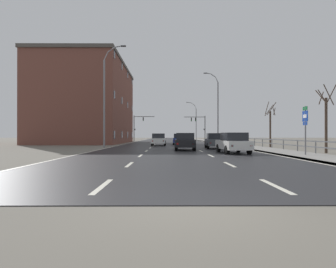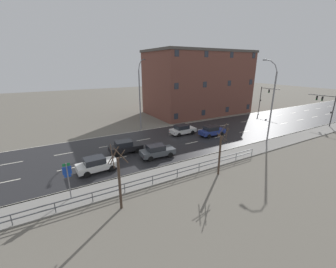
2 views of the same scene
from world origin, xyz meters
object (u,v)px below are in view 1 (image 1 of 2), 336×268
at_px(car_far_right, 185,141).
at_px(car_far_left, 179,139).
at_px(traffic_signal_left, 138,124).
at_px(car_distant, 215,141).
at_px(highway_sign, 305,124).
at_px(car_near_left, 159,139).
at_px(street_lamp_distant, 195,121).
at_px(traffic_signal_right, 200,124).
at_px(car_mid_centre, 233,143).
at_px(street_lamp_midground, 217,109).
at_px(street_lamp_left_bank, 106,97).
at_px(brick_building, 88,104).

relative_size(car_far_right, car_far_left, 1.01).
distance_m(traffic_signal_left, car_distant, 35.85).
distance_m(highway_sign, car_near_left, 20.38).
xyz_separation_m(street_lamp_distant, car_near_left, (-9.02, -40.59, -4.29)).
height_order(traffic_signal_right, car_far_left, traffic_signal_right).
height_order(car_near_left, car_mid_centre, same).
height_order(traffic_signal_right, car_mid_centre, traffic_signal_right).
relative_size(car_distant, car_mid_centre, 1.00).
bearing_deg(car_distant, street_lamp_midground, 81.97).
distance_m(street_lamp_midground, highway_sign, 26.25).
bearing_deg(car_far_right, car_distant, 45.01).
bearing_deg(highway_sign, car_mid_centre, 142.83).
xyz_separation_m(street_lamp_midground, traffic_signal_left, (-14.52, 17.97, -1.79)).
relative_size(street_lamp_distant, car_mid_centre, 2.51).
distance_m(street_lamp_left_bank, car_far_right, 11.41).
relative_size(street_lamp_left_bank, traffic_signal_right, 2.05).
bearing_deg(street_lamp_left_bank, car_mid_centre, -40.33).
distance_m(street_lamp_distant, car_near_left, 41.80).
bearing_deg(car_far_right, traffic_signal_right, 84.45).
relative_size(highway_sign, car_far_right, 0.78).
height_order(highway_sign, traffic_signal_left, traffic_signal_left).
xyz_separation_m(street_lamp_left_bank, traffic_signal_right, (14.17, 29.84, -1.76)).
height_order(street_lamp_midground, street_lamp_distant, street_lamp_midground).
height_order(car_far_right, brick_building, brick_building).
bearing_deg(highway_sign, car_distant, 111.99).
height_order(car_far_right, car_far_left, same).
bearing_deg(highway_sign, brick_building, 126.89).
bearing_deg(street_lamp_distant, traffic_signal_left, -135.27).
distance_m(car_near_left, car_mid_centre, 15.91).
height_order(car_distant, car_far_left, same).
bearing_deg(car_near_left, street_lamp_distant, 77.91).
bearing_deg(street_lamp_distant, car_mid_centre, -93.07).
xyz_separation_m(traffic_signal_left, car_far_right, (8.15, -36.72, -2.97)).
bearing_deg(street_lamp_distant, highway_sign, -89.03).
bearing_deg(car_far_left, car_mid_centre, -78.64).
distance_m(highway_sign, car_mid_centre, 5.13).
height_order(street_lamp_left_bank, traffic_signal_left, street_lamp_left_bank).
relative_size(street_lamp_distant, car_near_left, 2.55).
relative_size(street_lamp_distant, car_far_right, 2.50).
distance_m(car_mid_centre, car_far_left, 18.57).
bearing_deg(street_lamp_midground, car_far_left, -142.97).
height_order(traffic_signal_right, brick_building, brick_building).
relative_size(car_near_left, brick_building, 0.18).
bearing_deg(traffic_signal_right, street_lamp_distant, 87.46).
relative_size(car_mid_centre, car_far_left, 1.01).
xyz_separation_m(traffic_signal_left, car_distant, (11.37, -33.87, -2.97)).
xyz_separation_m(car_near_left, car_far_right, (2.71, -10.46, 0.00)).
distance_m(street_lamp_left_bank, highway_sign, 20.85).
xyz_separation_m(street_lamp_distant, brick_building, (-21.64, -28.15, 1.73)).
distance_m(highway_sign, brick_building, 38.00).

